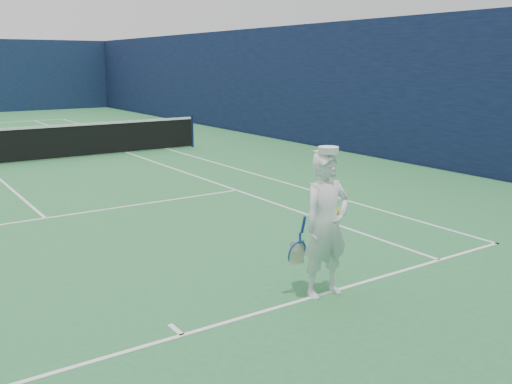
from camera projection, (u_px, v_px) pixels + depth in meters
tennis_player at (326, 224)px, 6.80m from camera, size 0.76×0.49×1.83m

